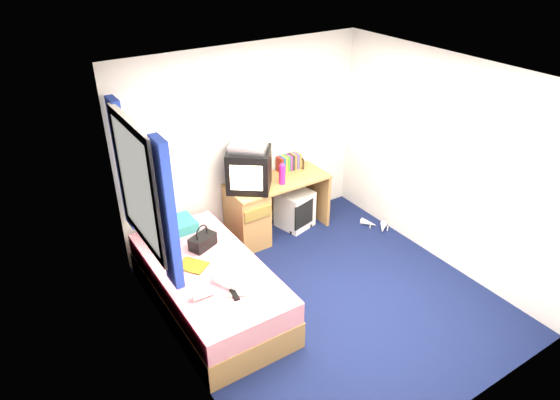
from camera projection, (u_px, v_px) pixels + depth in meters
ground at (327, 299)px, 5.37m from camera, size 3.40×3.40×0.00m
room_shell at (334, 179)px, 4.66m from camera, size 3.40×3.40×3.40m
bed at (210, 287)px, 5.13m from camera, size 1.01×2.00×0.54m
pillow at (172, 227)px, 5.52m from camera, size 0.53×0.35×0.11m
desk at (259, 210)px, 6.23m from camera, size 1.30×0.55×0.75m
storage_cube at (295, 209)px, 6.56m from camera, size 0.48×0.48×0.50m
crt_tv at (249, 169)px, 5.89m from camera, size 0.67×0.67×0.49m
vcr at (248, 147)px, 5.75m from camera, size 0.52×0.51×0.08m
book_row at (289, 162)px, 6.40m from camera, size 0.31×0.13×0.20m
picture_frame at (302, 163)px, 6.47m from camera, size 0.05×0.12×0.14m
pink_water_bottle at (282, 175)px, 6.05m from camera, size 0.09×0.09×0.24m
aerosol_can at (269, 176)px, 6.08m from camera, size 0.06×0.06×0.19m
handbag at (203, 241)px, 5.25m from camera, size 0.33×0.26×0.27m
towel at (233, 274)px, 4.80m from camera, size 0.40×0.37×0.11m
magazine at (193, 266)px, 4.99m from camera, size 0.33×0.35×0.01m
water_bottle at (203, 294)px, 4.56m from camera, size 0.20×0.08×0.07m
colour_swatch_fan at (239, 294)px, 4.61m from camera, size 0.22×0.15×0.01m
remote_control at (235, 295)px, 4.60m from camera, size 0.07×0.17×0.02m
window_assembly at (141, 187)px, 4.60m from camera, size 0.11×1.42×1.40m
white_heels at (376, 225)px, 6.60m from camera, size 0.28×0.41×0.09m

